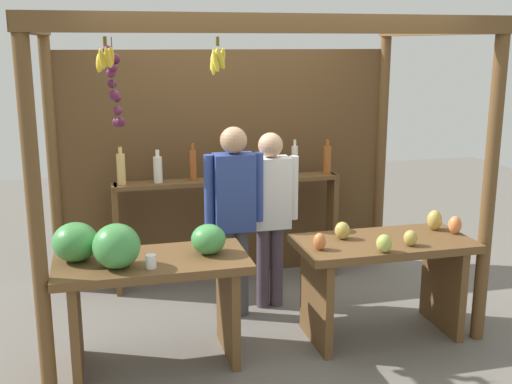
# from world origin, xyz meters

# --- Properties ---
(ground_plane) EXTENTS (12.00, 12.00, 0.00)m
(ground_plane) POSITION_xyz_m (0.00, 0.00, 0.00)
(ground_plane) COLOR slate
(ground_plane) RESTS_ON ground
(market_stall) EXTENTS (3.25, 1.92, 2.38)m
(market_stall) POSITION_xyz_m (-0.01, 0.43, 1.38)
(market_stall) COLOR brown
(market_stall) RESTS_ON ground
(fruit_counter_left) EXTENTS (1.35, 0.64, 1.07)m
(fruit_counter_left) POSITION_xyz_m (-0.95, -0.69, 0.69)
(fruit_counter_left) COLOR brown
(fruit_counter_left) RESTS_ON ground
(fruit_counter_right) EXTENTS (1.32, 0.65, 0.93)m
(fruit_counter_right) POSITION_xyz_m (0.87, -0.68, 0.57)
(fruit_counter_right) COLOR brown
(fruit_counter_right) RESTS_ON ground
(bottle_shelf_unit) EXTENTS (2.09, 0.22, 1.35)m
(bottle_shelf_unit) POSITION_xyz_m (-0.05, 0.68, 0.81)
(bottle_shelf_unit) COLOR brown
(bottle_shelf_unit) RESTS_ON ground
(vendor_man) EXTENTS (0.48, 0.21, 1.57)m
(vendor_man) POSITION_xyz_m (-0.15, -0.05, 0.94)
(vendor_man) COLOR #45474D
(vendor_man) RESTS_ON ground
(vendor_woman) EXTENTS (0.48, 0.20, 1.50)m
(vendor_woman) POSITION_xyz_m (0.18, 0.06, 0.89)
(vendor_woman) COLOR #4B3C4B
(vendor_woman) RESTS_ON ground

